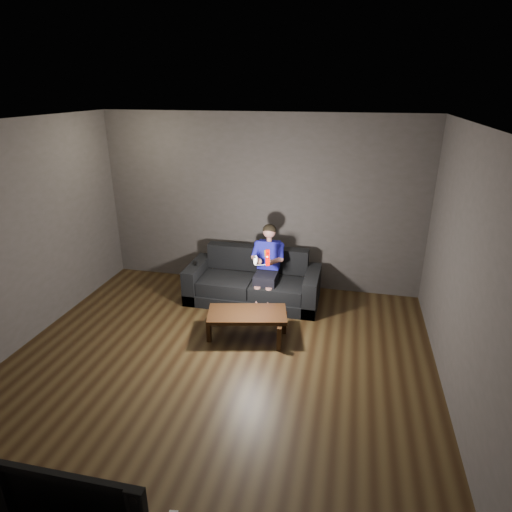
# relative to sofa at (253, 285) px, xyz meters

# --- Properties ---
(floor) EXTENTS (5.00, 5.00, 0.00)m
(floor) POSITION_rel_sofa_xyz_m (-0.04, -1.87, -0.25)
(floor) COLOR black
(floor) RESTS_ON ground
(back_wall) EXTENTS (5.00, 0.04, 2.70)m
(back_wall) POSITION_rel_sofa_xyz_m (-0.04, 0.63, 1.10)
(back_wall) COLOR #3E3A37
(back_wall) RESTS_ON ground
(front_wall) EXTENTS (5.00, 0.04, 2.70)m
(front_wall) POSITION_rel_sofa_xyz_m (-0.04, -4.37, 1.10)
(front_wall) COLOR #3E3A37
(front_wall) RESTS_ON ground
(right_wall) EXTENTS (0.04, 5.00, 2.70)m
(right_wall) POSITION_rel_sofa_xyz_m (2.46, -1.87, 1.10)
(right_wall) COLOR #3E3A37
(right_wall) RESTS_ON ground
(ceiling) EXTENTS (5.00, 5.00, 0.02)m
(ceiling) POSITION_rel_sofa_xyz_m (-0.04, -1.87, 2.45)
(ceiling) COLOR white
(ceiling) RESTS_ON back_wall
(sofa) EXTENTS (1.96, 0.84, 0.76)m
(sofa) POSITION_rel_sofa_xyz_m (0.00, 0.00, 0.00)
(sofa) COLOR black
(sofa) RESTS_ON floor
(child) EXTENTS (0.47, 0.58, 1.15)m
(child) POSITION_rel_sofa_xyz_m (0.22, -0.04, 0.44)
(child) COLOR black
(child) RESTS_ON sofa
(wii_remote_red) EXTENTS (0.07, 0.09, 0.22)m
(wii_remote_red) POSITION_rel_sofa_xyz_m (0.31, -0.49, 0.66)
(wii_remote_red) COLOR #C90600
(wii_remote_red) RESTS_ON child
(nunchuk_white) EXTENTS (0.07, 0.09, 0.14)m
(nunchuk_white) POSITION_rel_sofa_xyz_m (0.14, -0.48, 0.61)
(nunchuk_white) COLOR white
(nunchuk_white) RESTS_ON child
(wii_remote_black) EXTENTS (0.07, 0.14, 0.03)m
(wii_remote_black) POSITION_rel_sofa_xyz_m (-0.88, -0.07, 0.30)
(wii_remote_black) COLOR black
(wii_remote_black) RESTS_ON sofa
(coffee_table) EXTENTS (1.08, 0.70, 0.36)m
(coffee_table) POSITION_rel_sofa_xyz_m (0.16, -1.04, 0.07)
(coffee_table) COLOR black
(coffee_table) RESTS_ON floor
(tv) EXTENTS (0.98, 0.14, 0.56)m
(tv) POSITION_rel_sofa_xyz_m (-0.08, -4.14, 0.55)
(tv) COLOR black
(tv) RESTS_ON media_console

